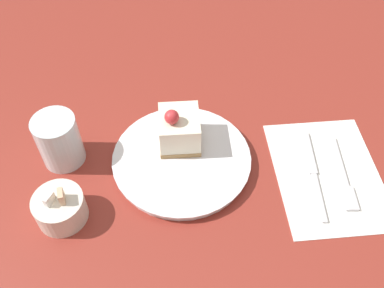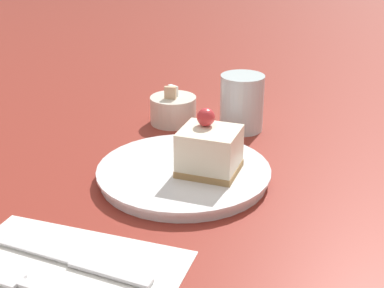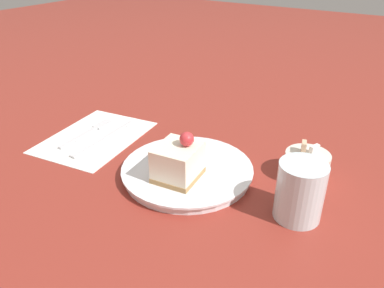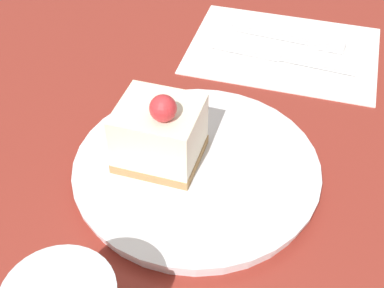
# 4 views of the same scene
# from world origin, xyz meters

# --- Properties ---
(ground_plane) EXTENTS (4.00, 4.00, 0.00)m
(ground_plane) POSITION_xyz_m (0.00, 0.00, 0.00)
(ground_plane) COLOR maroon
(plate) EXTENTS (0.25, 0.25, 0.02)m
(plate) POSITION_xyz_m (0.01, -0.01, 0.01)
(plate) COLOR white
(plate) RESTS_ON ground_plane
(cake_slice) EXTENTS (0.08, 0.09, 0.09)m
(cake_slice) POSITION_xyz_m (0.02, -0.05, 0.05)
(cake_slice) COLOR #AD8451
(cake_slice) RESTS_ON plate
(napkin) EXTENTS (0.21, 0.27, 0.00)m
(napkin) POSITION_xyz_m (-0.25, 0.01, 0.00)
(napkin) COLOR white
(napkin) RESTS_ON ground_plane
(fork) EXTENTS (0.02, 0.16, 0.00)m
(fork) POSITION_xyz_m (-0.27, 0.02, 0.01)
(fork) COLOR silver
(fork) RESTS_ON napkin
(knife) EXTENTS (0.02, 0.19, 0.00)m
(knife) POSITION_xyz_m (-0.22, -0.01, 0.01)
(knife) COLOR silver
(knife) RESTS_ON napkin
(sugar_bowl) EXTENTS (0.08, 0.08, 0.07)m
(sugar_bowl) POSITION_xyz_m (0.20, 0.10, 0.02)
(sugar_bowl) COLOR silver
(sugar_bowl) RESTS_ON ground_plane
(drinking_glass) EXTENTS (0.07, 0.07, 0.10)m
(drinking_glass) POSITION_xyz_m (0.22, -0.02, 0.05)
(drinking_glass) COLOR silver
(drinking_glass) RESTS_ON ground_plane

